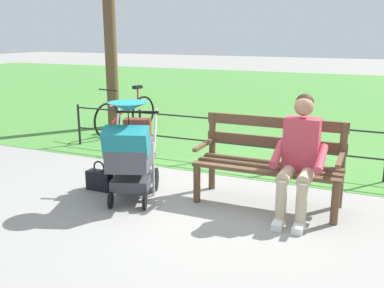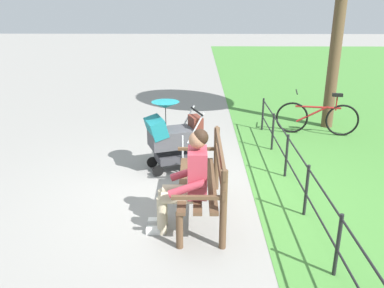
{
  "view_description": "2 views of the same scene",
  "coord_description": "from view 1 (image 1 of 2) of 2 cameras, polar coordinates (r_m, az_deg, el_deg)",
  "views": [
    {
      "loc": [
        -1.68,
        4.48,
        1.88
      ],
      "look_at": [
        0.26,
        0.07,
        0.64
      ],
      "focal_mm": 40.57,
      "sensor_mm": 36.0,
      "label": 1
    },
    {
      "loc": [
        -5.18,
        -0.0,
        2.62
      ],
      "look_at": [
        -0.01,
        0.08,
        0.76
      ],
      "focal_mm": 37.18,
      "sensor_mm": 36.0,
      "label": 2
    }
  ],
  "objects": [
    {
      "name": "grass_lawn",
      "position": [
        13.52,
        16.48,
        5.89
      ],
      "size": [
        40.0,
        16.0,
        0.01
      ],
      "primitive_type": "cube",
      "color": "#478438",
      "rests_on": "ground"
    },
    {
      "name": "park_bench",
      "position": [
        4.91,
        10.21,
        -1.82
      ],
      "size": [
        1.6,
        0.61,
        0.96
      ],
      "color": "brown",
      "rests_on": "ground"
    },
    {
      "name": "ground_plane",
      "position": [
        5.14,
        3.03,
        -7.04
      ],
      "size": [
        60.0,
        60.0,
        0.0
      ],
      "primitive_type": "plane",
      "color": "gray"
    },
    {
      "name": "person_on_bench",
      "position": [
        4.59,
        13.92,
        -1.19
      ],
      "size": [
        0.53,
        0.74,
        1.28
      ],
      "color": "tan",
      "rests_on": "ground"
    },
    {
      "name": "stroller",
      "position": [
        4.95,
        -8.03,
        -0.79
      ],
      "size": [
        0.76,
        0.99,
        1.15
      ],
      "color": "black",
      "rests_on": "ground"
    },
    {
      "name": "park_fence",
      "position": [
        6.28,
        7.59,
        0.81
      ],
      "size": [
        6.08,
        0.04,
        0.7
      ],
      "color": "black",
      "rests_on": "ground"
    },
    {
      "name": "handbag",
      "position": [
        5.46,
        -12.05,
        -4.62
      ],
      "size": [
        0.32,
        0.14,
        0.37
      ],
      "color": "black",
      "rests_on": "ground"
    },
    {
      "name": "bicycle",
      "position": [
        8.38,
        -8.62,
        3.86
      ],
      "size": [
        0.47,
        1.64,
        0.89
      ],
      "color": "black",
      "rests_on": "ground"
    }
  ]
}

